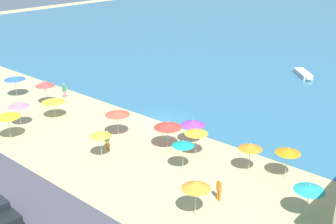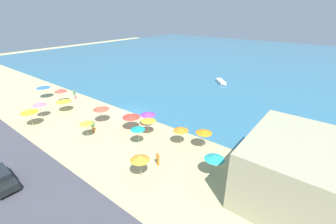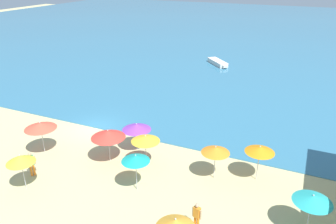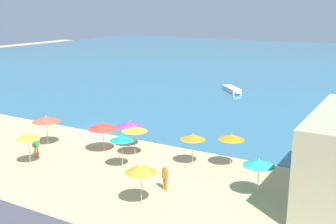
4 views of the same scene
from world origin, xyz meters
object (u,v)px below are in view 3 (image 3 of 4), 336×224
object	(u,v)px
beach_umbrella_3	(145,139)
beach_umbrella_11	(313,199)
beach_umbrella_12	(108,134)
beach_umbrella_14	(137,127)
bather_0	(197,215)
beach_umbrella_4	(175,224)
beach_umbrella_8	(216,150)
beach_umbrella_9	(40,126)
beach_umbrella_2	(260,150)
beach_umbrella_1	(20,159)
beach_umbrella_10	(136,158)
bather_1	(31,163)
skiff_nearshore	(218,63)

from	to	relation	value
beach_umbrella_3	beach_umbrella_11	size ratio (longest dim) A/B	1.01
beach_umbrella_12	beach_umbrella_14	world-z (taller)	beach_umbrella_12
beach_umbrella_3	beach_umbrella_12	world-z (taller)	beach_umbrella_12
beach_umbrella_3	beach_umbrella_14	bearing A→B (deg)	133.68
beach_umbrella_12	bather_0	size ratio (longest dim) A/B	1.50
beach_umbrella_4	beach_umbrella_8	bearing A→B (deg)	92.21
beach_umbrella_3	beach_umbrella_9	xyz separation A→B (m)	(-7.82, -1.51, 0.09)
beach_umbrella_3	bather_0	world-z (taller)	beach_umbrella_3
beach_umbrella_2	beach_umbrella_4	xyz separation A→B (m)	(-2.32, -8.22, -0.01)
beach_umbrella_1	beach_umbrella_8	bearing A→B (deg)	29.89
beach_umbrella_8	beach_umbrella_12	size ratio (longest dim) A/B	0.96
beach_umbrella_1	beach_umbrella_10	distance (m)	6.97
bather_0	beach_umbrella_2	bearing A→B (deg)	70.11
beach_umbrella_4	bather_1	xyz separation A→B (m)	(-11.42, 2.58, -1.27)
beach_umbrella_9	beach_umbrella_10	size ratio (longest dim) A/B	1.02
beach_umbrella_11	bather_1	xyz separation A→B (m)	(-16.99, -1.97, -1.17)
beach_umbrella_4	bather_0	size ratio (longest dim) A/B	1.55
beach_umbrella_4	beach_umbrella_10	xyz separation A→B (m)	(-4.33, 4.09, 0.01)
beach_umbrella_11	skiff_nearshore	xyz separation A→B (m)	(-13.32, 29.40, -1.80)
beach_umbrella_14	beach_umbrella_2	bearing A→B (deg)	-1.29
beach_umbrella_11	bather_0	xyz separation A→B (m)	(-5.36, -2.15, -1.22)
beach_umbrella_12	skiff_nearshore	distance (m)	27.78
beach_umbrella_1	bather_1	size ratio (longest dim) A/B	1.44
skiff_nearshore	beach_umbrella_12	bearing A→B (deg)	-89.95
beach_umbrella_2	beach_umbrella_10	world-z (taller)	beach_umbrella_10
beach_umbrella_1	beach_umbrella_4	xyz separation A→B (m)	(10.70, -1.27, 0.05)
beach_umbrella_3	skiff_nearshore	size ratio (longest dim) A/B	0.62
beach_umbrella_12	skiff_nearshore	size ratio (longest dim) A/B	0.63
bather_1	skiff_nearshore	size ratio (longest dim) A/B	0.44
beach_umbrella_8	beach_umbrella_9	size ratio (longest dim) A/B	0.93
beach_umbrella_9	beach_umbrella_12	distance (m)	5.22
beach_umbrella_1	beach_umbrella_4	distance (m)	10.77
beach_umbrella_3	bather_0	bearing A→B (deg)	-39.22
beach_umbrella_1	beach_umbrella_2	bearing A→B (deg)	28.08
beach_umbrella_2	beach_umbrella_12	distance (m)	10.24
beach_umbrella_4	beach_umbrella_11	xyz separation A→B (m)	(5.57, 4.55, -0.11)
beach_umbrella_9	beach_umbrella_10	xyz separation A→B (m)	(8.51, -1.07, -0.01)
bather_0	bather_1	xyz separation A→B (m)	(-11.63, 0.18, 0.05)
beach_umbrella_3	beach_umbrella_10	bearing A→B (deg)	-75.17
beach_umbrella_10	skiff_nearshore	world-z (taller)	beach_umbrella_10
bather_1	beach_umbrella_1	bearing A→B (deg)	-61.36
beach_umbrella_1	beach_umbrella_3	size ratio (longest dim) A/B	1.03
beach_umbrella_2	bather_1	xyz separation A→B (m)	(-13.74, -5.64, -1.28)
beach_umbrella_2	beach_umbrella_8	distance (m)	2.78
beach_umbrella_8	beach_umbrella_12	xyz separation A→B (m)	(-7.45, -1.03, 0.04)
beach_umbrella_3	beach_umbrella_10	distance (m)	2.67
beach_umbrella_2	beach_umbrella_12	xyz separation A→B (m)	(-10.05, -1.98, -0.10)
beach_umbrella_12	bather_1	world-z (taller)	beach_umbrella_12
beach_umbrella_10	bather_1	distance (m)	7.36
beach_umbrella_8	beach_umbrella_12	bearing A→B (deg)	-172.16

